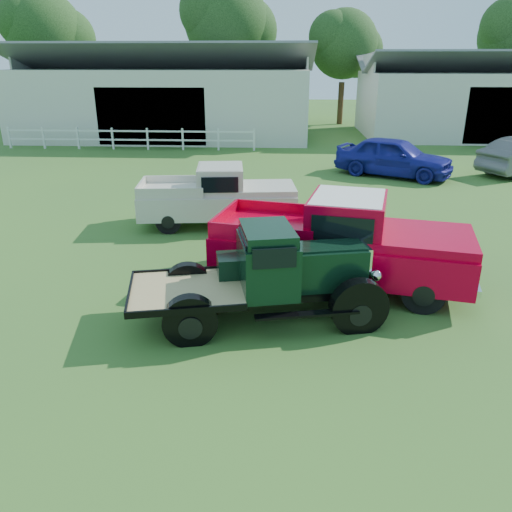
# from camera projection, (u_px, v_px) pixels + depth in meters

# --- Properties ---
(ground) EXTENTS (120.00, 120.00, 0.00)m
(ground) POSITION_uv_depth(u_px,v_px,m) (242.00, 332.00, 9.25)
(ground) COLOR #396028
(shed_left) EXTENTS (18.80, 10.20, 5.60)m
(shed_left) POSITION_uv_depth(u_px,v_px,m) (169.00, 92.00, 32.77)
(shed_left) COLOR #BCBBB6
(shed_left) RESTS_ON ground
(shed_right) EXTENTS (16.80, 9.20, 5.20)m
(shed_right) POSITION_uv_depth(u_px,v_px,m) (489.00, 95.00, 32.64)
(shed_right) COLOR #BCBBB6
(shed_right) RESTS_ON ground
(fence_rail) EXTENTS (14.20, 0.16, 1.20)m
(fence_rail) POSITION_uv_depth(u_px,v_px,m) (130.00, 139.00, 28.05)
(fence_rail) COLOR white
(fence_rail) RESTS_ON ground
(tree_a) EXTENTS (6.30, 6.30, 10.50)m
(tree_a) POSITION_uv_depth(u_px,v_px,m) (47.00, 53.00, 38.97)
(tree_a) COLOR black
(tree_a) RESTS_ON ground
(tree_b) EXTENTS (6.90, 6.90, 11.50)m
(tree_b) POSITION_uv_depth(u_px,v_px,m) (227.00, 46.00, 38.97)
(tree_b) COLOR black
(tree_b) RESTS_ON ground
(tree_c) EXTENTS (5.40, 5.40, 9.00)m
(tree_c) POSITION_uv_depth(u_px,v_px,m) (343.00, 63.00, 38.01)
(tree_c) COLOR black
(tree_c) RESTS_ON ground
(vintage_flatbed) EXTENTS (4.98, 2.80, 1.86)m
(vintage_flatbed) POSITION_uv_depth(u_px,v_px,m) (262.00, 274.00, 9.41)
(vintage_flatbed) COLOR black
(vintage_flatbed) RESTS_ON ground
(red_pickup) EXTENTS (6.00, 3.35, 2.07)m
(red_pickup) POSITION_uv_depth(u_px,v_px,m) (340.00, 241.00, 10.86)
(red_pickup) COLOR #C20021
(red_pickup) RESTS_ON ground
(white_pickup) EXTENTS (5.00, 2.38, 1.77)m
(white_pickup) POSITION_uv_depth(u_px,v_px,m) (218.00, 196.00, 15.01)
(white_pickup) COLOR beige
(white_pickup) RESTS_ON ground
(misc_car_blue) EXTENTS (5.28, 4.11, 1.68)m
(misc_car_blue) POSITION_uv_depth(u_px,v_px,m) (394.00, 157.00, 21.45)
(misc_car_blue) COLOR navy
(misc_car_blue) RESTS_ON ground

